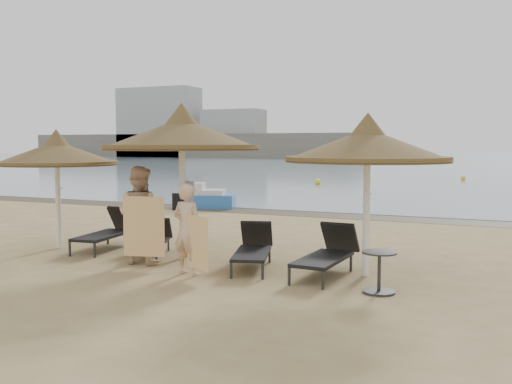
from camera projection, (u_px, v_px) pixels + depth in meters
ground at (175, 271)px, 10.94m from camera, size 160.00×160.00×0.00m
sea at (462, 160)px, 83.99m from camera, size 200.00×140.00×0.03m
wet_sand_strip at (320, 215)px, 19.52m from camera, size 200.00×1.60×0.01m
far_shore at (297, 140)px, 91.75m from camera, size 150.00×54.80×12.00m
palapa_left at (57, 154)px, 13.10m from camera, size 2.79×2.79×2.77m
palapa_center at (182, 135)px, 11.93m from camera, size 3.32×3.32×3.29m
palapa_right at (367, 146)px, 10.33m from camera, size 3.03×3.03×3.00m
lounger_far_left at (109, 230)px, 13.28m from camera, size 0.92×2.12×0.92m
lounger_near_left at (154, 239)px, 12.56m from camera, size 1.12×1.76×0.75m
lounger_near_right at (253, 248)px, 11.26m from camera, size 1.16×2.00×0.85m
lounger_far_right at (328, 253)px, 10.62m from camera, size 0.80×2.08×0.91m
side_table at (379, 273)px, 9.29m from camera, size 0.57×0.57×0.68m
person_left at (139, 207)px, 11.56m from camera, size 1.08×0.73×2.30m
person_right at (188, 222)px, 10.51m from camera, size 0.97×0.68×1.99m
towel_left at (144, 227)px, 11.13m from camera, size 0.83×0.22×1.18m
towel_right at (198, 243)px, 10.17m from camera, size 0.62×0.35×0.97m
bag_patterned at (187, 191)px, 12.20m from camera, size 0.36×0.21×0.43m
bag_dark at (179, 202)px, 11.90m from camera, size 0.26×0.11×0.36m
pedal_boat at (207, 198)px, 21.62m from camera, size 2.30×1.77×0.95m
buoy_left at (318, 182)px, 33.46m from camera, size 0.37×0.37×0.37m
buoy_mid at (463, 178)px, 37.46m from camera, size 0.32×0.32×0.32m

